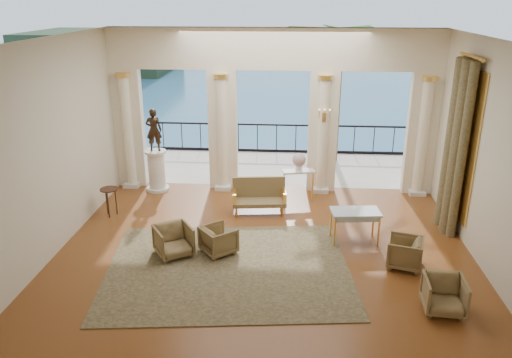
# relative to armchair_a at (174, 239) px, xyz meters

# --- Properties ---
(floor) EXTENTS (9.00, 9.00, 0.00)m
(floor) POSITION_rel_armchair_a_xyz_m (1.92, 0.33, -0.37)
(floor) COLOR #472411
(floor) RESTS_ON ground
(room_walls) EXTENTS (9.00, 9.00, 9.00)m
(room_walls) POSITION_rel_armchair_a_xyz_m (1.92, -0.79, 2.51)
(room_walls) COLOR beige
(room_walls) RESTS_ON ground
(arcade) EXTENTS (9.00, 0.56, 4.50)m
(arcade) POSITION_rel_armchair_a_xyz_m (1.92, 4.15, 2.21)
(arcade) COLOR #FFF3CF
(arcade) RESTS_ON ground
(terrace) EXTENTS (10.00, 3.60, 0.10)m
(terrace) POSITION_rel_armchair_a_xyz_m (1.92, 6.13, -0.42)
(terrace) COLOR #ADA28E
(terrace) RESTS_ON ground
(balustrade) EXTENTS (9.00, 0.06, 1.03)m
(balustrade) POSITION_rel_armchair_a_xyz_m (1.92, 7.73, 0.04)
(balustrade) COLOR black
(balustrade) RESTS_ON terrace
(palm_tree) EXTENTS (2.00, 2.00, 4.50)m
(palm_tree) POSITION_rel_armchair_a_xyz_m (3.92, 6.93, 3.72)
(palm_tree) COLOR #4C3823
(palm_tree) RESTS_ON terrace
(headland) EXTENTS (22.00, 18.00, 6.00)m
(headland) POSITION_rel_armchair_a_xyz_m (-28.08, 70.33, -3.37)
(headland) COLOR black
(headland) RESTS_ON sea
(sea) EXTENTS (160.00, 160.00, 0.00)m
(sea) POSITION_rel_armchair_a_xyz_m (1.92, 60.33, -6.37)
(sea) COLOR #1D608B
(sea) RESTS_ON ground
(curtain) EXTENTS (0.33, 1.40, 4.09)m
(curtain) POSITION_rel_armchair_a_xyz_m (6.21, 1.83, 1.65)
(curtain) COLOR #484026
(curtain) RESTS_ON ground
(window_frame) EXTENTS (0.04, 1.60, 3.40)m
(window_frame) POSITION_rel_armchair_a_xyz_m (6.39, 1.83, 1.73)
(window_frame) COLOR #EDB54E
(window_frame) RESTS_ON room_walls
(wall_sconce) EXTENTS (0.30, 0.11, 0.33)m
(wall_sconce) POSITION_rel_armchair_a_xyz_m (3.32, 3.84, 1.85)
(wall_sconce) COLOR #EDB54E
(wall_sconce) RESTS_ON arcade
(rug) EXTENTS (5.33, 4.36, 0.02)m
(rug) POSITION_rel_armchair_a_xyz_m (1.24, -0.49, -0.36)
(rug) COLOR #33381D
(rug) RESTS_ON ground
(armchair_a) EXTENTS (0.97, 0.96, 0.75)m
(armchair_a) POSITION_rel_armchair_a_xyz_m (0.00, 0.00, 0.00)
(armchair_a) COLOR #4F4221
(armchair_a) RESTS_ON ground
(armchair_b) EXTENTS (0.73, 0.69, 0.71)m
(armchair_b) POSITION_rel_armchair_a_xyz_m (5.22, -1.66, -0.02)
(armchair_b) COLOR #4F4221
(armchair_b) RESTS_ON ground
(armchair_c) EXTENTS (0.80, 0.83, 0.70)m
(armchair_c) POSITION_rel_armchair_a_xyz_m (4.85, -0.12, -0.02)
(armchair_c) COLOR #4F4221
(armchair_c) RESTS_ON ground
(armchair_d) EXTENTS (0.90, 0.90, 0.68)m
(armchair_d) POSITION_rel_armchair_a_xyz_m (0.95, 0.17, -0.03)
(armchair_d) COLOR #4F4221
(armchair_d) RESTS_ON ground
(settee) EXTENTS (1.42, 0.73, 0.90)m
(settee) POSITION_rel_armchair_a_xyz_m (1.67, 2.43, 0.07)
(settee) COLOR #4F4221
(settee) RESTS_ON ground
(game_table) EXTENTS (1.14, 0.70, 0.75)m
(game_table) POSITION_rel_armchair_a_xyz_m (3.94, 0.96, 0.30)
(game_table) COLOR #A9C2D1
(game_table) RESTS_ON ground
(pedestal) EXTENTS (0.64, 0.64, 1.18)m
(pedestal) POSITION_rel_armchair_a_xyz_m (-1.35, 3.76, 0.20)
(pedestal) COLOR silver
(pedestal) RESTS_ON ground
(statue) EXTENTS (0.47, 0.33, 1.20)m
(statue) POSITION_rel_armchair_a_xyz_m (-1.35, 3.76, 1.41)
(statue) COLOR black
(statue) RESTS_ON pedestal
(console_table) EXTENTS (0.93, 0.52, 0.83)m
(console_table) POSITION_rel_armchair_a_xyz_m (2.68, 3.38, 0.32)
(console_table) COLOR silver
(console_table) RESTS_ON ground
(urn) EXTENTS (0.37, 0.37, 0.49)m
(urn) POSITION_rel_armchair_a_xyz_m (2.68, 3.38, 0.74)
(urn) COLOR white
(urn) RESTS_ON console_table
(side_table) EXTENTS (0.45, 0.45, 0.73)m
(side_table) POSITION_rel_armchair_a_xyz_m (-2.08, 1.92, 0.25)
(side_table) COLOR black
(side_table) RESTS_ON ground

